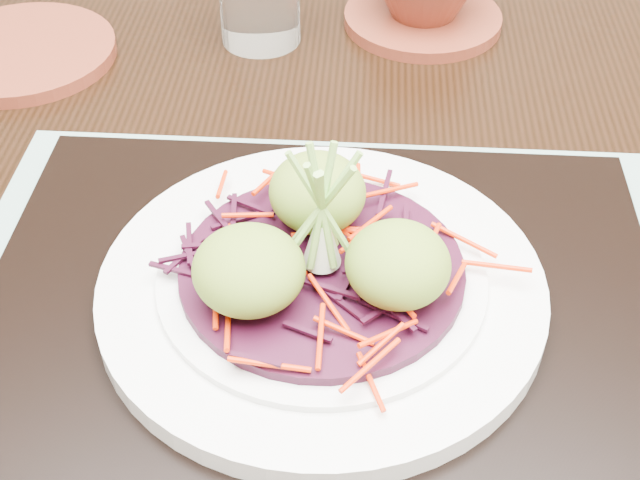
{
  "coord_description": "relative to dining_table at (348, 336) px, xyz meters",
  "views": [
    {
      "loc": [
        -0.05,
        -0.4,
        1.21
      ],
      "look_at": [
        -0.03,
        0.01,
        0.84
      ],
      "focal_mm": 50.0,
      "sensor_mm": 36.0,
      "label": 1
    }
  ],
  "objects": [
    {
      "name": "scallion_garnish",
      "position": [
        -0.03,
        -0.08,
        0.2
      ],
      "size": [
        0.06,
        0.06,
        0.1
      ],
      "primitive_type": null,
      "color": "#7CB347",
      "rests_on": "cabbage_bed"
    },
    {
      "name": "placemat",
      "position": [
        -0.03,
        -0.08,
        0.11
      ],
      "size": [
        0.53,
        0.44,
        0.0
      ],
      "primitive_type": "cube",
      "rotation": [
        0.0,
        0.0,
        -0.12
      ],
      "color": "gray",
      "rests_on": "dining_table"
    },
    {
      "name": "dining_table",
      "position": [
        0.0,
        0.0,
        0.0
      ],
      "size": [
        1.34,
        0.98,
        0.78
      ],
      "rotation": [
        0.0,
        0.0,
        -0.12
      ],
      "color": "black",
      "rests_on": "ground"
    },
    {
      "name": "cabbage_bed",
      "position": [
        -0.03,
        -0.08,
        0.15
      ],
      "size": [
        0.18,
        0.18,
        0.01
      ],
      "primitive_type": "cylinder",
      "color": "#380B20",
      "rests_on": "white_plate"
    },
    {
      "name": "carrot_julienne",
      "position": [
        -0.03,
        -0.08,
        0.16
      ],
      "size": [
        0.21,
        0.21,
        0.01
      ],
      "primitive_type": null,
      "color": "red",
      "rests_on": "cabbage_bed"
    },
    {
      "name": "terracotta_side_plate",
      "position": [
        -0.28,
        0.26,
        0.11
      ],
      "size": [
        0.2,
        0.2,
        0.01
      ],
      "primitive_type": "cylinder",
      "rotation": [
        0.0,
        0.0,
        0.16
      ],
      "color": "maroon",
      "rests_on": "dining_table"
    },
    {
      "name": "white_plate",
      "position": [
        -0.03,
        -0.08,
        0.14
      ],
      "size": [
        0.28,
        0.28,
        0.02
      ],
      "color": "silver",
      "rests_on": "serving_tray"
    },
    {
      "name": "guacamole_scoops",
      "position": [
        -0.03,
        -0.08,
        0.17
      ],
      "size": [
        0.15,
        0.13,
        0.05
      ],
      "color": "olive",
      "rests_on": "cabbage_bed"
    },
    {
      "name": "serving_tray",
      "position": [
        -0.03,
        -0.08,
        0.12
      ],
      "size": [
        0.46,
        0.37,
        0.02
      ],
      "primitive_type": "cube",
      "rotation": [
        0.0,
        0.0,
        -0.12
      ],
      "color": "black",
      "rests_on": "placemat"
    }
  ]
}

